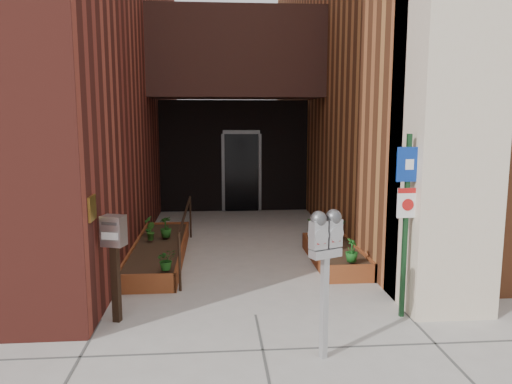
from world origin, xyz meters
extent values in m
plane|color=#9E9991|center=(0.00, 0.00, 0.00)|extent=(80.00, 80.00, 0.00)
cube|color=#99502C|center=(6.00, 7.15, 5.00)|extent=(8.00, 13.70, 10.00)
cube|color=beige|center=(2.55, 0.20, 2.20)|extent=(1.10, 1.20, 4.40)
cube|color=black|center=(0.00, 6.00, 4.00)|extent=(4.20, 2.00, 2.00)
cube|color=black|center=(0.00, 7.40, 1.50)|extent=(4.00, 0.30, 3.00)
cube|color=black|center=(0.20, 7.22, 1.05)|extent=(0.90, 0.06, 2.10)
cube|color=#B79338|center=(-1.99, -0.20, 1.50)|extent=(0.04, 0.30, 0.30)
cube|color=maroon|center=(-1.55, 0.92, 0.15)|extent=(0.90, 0.04, 0.30)
cube|color=maroon|center=(-1.55, 4.48, 0.15)|extent=(0.90, 0.04, 0.30)
cube|color=maroon|center=(-1.98, 2.70, 0.15)|extent=(0.04, 3.60, 0.30)
cube|color=maroon|center=(-1.12, 2.70, 0.15)|extent=(0.04, 3.60, 0.30)
cube|color=black|center=(-1.55, 2.70, 0.13)|extent=(0.82, 3.52, 0.26)
cube|color=maroon|center=(1.60, 1.12, 0.15)|extent=(0.80, 0.04, 0.30)
cube|color=maroon|center=(1.60, 3.28, 0.15)|extent=(0.80, 0.04, 0.30)
cube|color=maroon|center=(1.22, 2.20, 0.15)|extent=(0.04, 2.20, 0.30)
cube|color=maroon|center=(1.98, 2.20, 0.15)|extent=(0.04, 2.20, 0.30)
cube|color=black|center=(1.60, 2.20, 0.13)|extent=(0.72, 2.12, 0.26)
cylinder|color=black|center=(-1.05, 1.00, 0.45)|extent=(0.04, 0.04, 0.90)
cylinder|color=black|center=(-1.05, 4.30, 0.45)|extent=(0.04, 0.04, 0.90)
cylinder|color=black|center=(-1.05, 2.65, 0.88)|extent=(0.04, 3.30, 0.04)
cube|color=#B4B4B7|center=(0.64, -1.22, 0.57)|extent=(0.09, 0.09, 1.13)
cube|color=#B4B4B7|center=(0.64, -1.22, 1.18)|extent=(0.37, 0.26, 0.09)
cube|color=#B4B4B7|center=(0.55, -1.26, 1.38)|extent=(0.20, 0.17, 0.29)
sphere|color=#59595B|center=(0.55, -1.26, 1.55)|extent=(0.17, 0.17, 0.17)
cube|color=white|center=(0.58, -1.31, 1.40)|extent=(0.10, 0.05, 0.06)
cube|color=#B21414|center=(0.58, -1.31, 1.31)|extent=(0.10, 0.05, 0.03)
cube|color=#B4B4B7|center=(0.73, -1.18, 1.38)|extent=(0.20, 0.17, 0.29)
sphere|color=#59595B|center=(0.73, -1.18, 1.55)|extent=(0.17, 0.17, 0.17)
cube|color=white|center=(0.75, -1.24, 1.40)|extent=(0.10, 0.05, 0.06)
cube|color=#B21414|center=(0.75, -1.24, 1.31)|extent=(0.10, 0.05, 0.03)
cube|color=#14371C|center=(1.90, -0.19, 1.19)|extent=(0.06, 0.06, 2.38)
cube|color=navy|center=(1.90, -0.23, 2.00)|extent=(0.33, 0.03, 0.43)
cube|color=white|center=(1.90, -0.23, 2.00)|extent=(0.11, 0.02, 0.13)
cube|color=white|center=(1.90, -0.23, 1.51)|extent=(0.27, 0.03, 0.38)
cube|color=#B21414|center=(1.90, -0.23, 1.67)|extent=(0.27, 0.02, 0.06)
cylinder|color=#B21414|center=(1.90, -0.24, 1.49)|extent=(0.15, 0.02, 0.15)
cube|color=black|center=(-1.77, -0.05, 0.50)|extent=(0.11, 0.11, 1.00)
cube|color=#A9A9AC|center=(-1.77, -0.05, 1.19)|extent=(0.32, 0.27, 0.38)
cube|color=#59595B|center=(-1.81, -0.15, 1.30)|extent=(0.19, 0.07, 0.04)
cube|color=white|center=(-1.81, -0.15, 1.14)|extent=(0.21, 0.07, 0.09)
imported|color=#1A4F16|center=(-1.26, 1.10, 0.46)|extent=(0.38, 0.38, 0.32)
imported|color=#275E1B|center=(-1.73, 2.97, 0.47)|extent=(0.23, 0.23, 0.33)
imported|color=#1C5117|center=(-1.46, 3.15, 0.50)|extent=(0.31, 0.31, 0.40)
imported|color=#1E611B|center=(-1.83, 3.43, 0.48)|extent=(0.24, 0.24, 0.35)
imported|color=#19581B|center=(1.64, 1.30, 0.49)|extent=(0.28, 0.28, 0.37)
imported|color=#195A1F|center=(1.85, 2.87, 0.49)|extent=(0.25, 0.25, 0.37)
imported|color=#255B1A|center=(1.35, 2.79, 0.49)|extent=(0.40, 0.40, 0.38)
camera|label=1|loc=(-0.50, -6.22, 2.61)|focal=35.00mm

